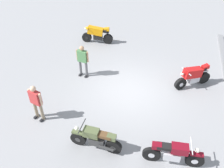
{
  "coord_description": "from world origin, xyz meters",
  "views": [
    {
      "loc": [
        8.58,
        1.51,
        7.39
      ],
      "look_at": [
        0.61,
        -0.69,
        0.75
      ],
      "focal_mm": 38.19,
      "sensor_mm": 36.0,
      "label": 1
    }
  ],
  "objects": [
    {
      "name": "motorcycle_red_sportbike",
      "position": [
        -1.22,
        2.82,
        0.59
      ],
      "size": [
        1.34,
        1.67,
        1.14
      ],
      "rotation": [
        0.0,
        0.0,
        5.37
      ],
      "color": "black",
      "rests_on": "ground"
    },
    {
      "name": "person_in_red_shirt",
      "position": [
        2.7,
        -3.24,
        0.98
      ],
      "size": [
        0.4,
        0.66,
        1.71
      ],
      "rotation": [
        0.0,
        0.0,
        6.03
      ],
      "color": "gray",
      "rests_on": "ground"
    },
    {
      "name": "motorcycle_olive_vintage",
      "position": [
        3.51,
        -0.5,
        0.49
      ],
      "size": [
        0.7,
        1.95,
        1.07
      ],
      "rotation": [
        0.0,
        0.0,
        4.7
      ],
      "color": "black",
      "rests_on": "ground"
    },
    {
      "name": "person_in_green_shirt",
      "position": [
        -0.62,
        -2.54,
        0.99
      ],
      "size": [
        0.35,
        0.67,
        1.72
      ],
      "rotation": [
        0.0,
        0.0,
        6.17
      ],
      "color": "#59595B",
      "rests_on": "ground"
    },
    {
      "name": "ground_plane",
      "position": [
        0.0,
        0.0,
        0.0
      ],
      "size": [
        40.0,
        40.0,
        0.0
      ],
      "primitive_type": "plane",
      "color": "gray"
    },
    {
      "name": "motorcycle_orange_sportbike",
      "position": [
        -4.11,
        -2.96,
        0.59
      ],
      "size": [
        0.7,
        1.96,
        1.14
      ],
      "rotation": [
        0.0,
        0.0,
        4.82
      ],
      "color": "black",
      "rests_on": "ground"
    },
    {
      "name": "motorcycle_maroon_cruiser",
      "position": [
        3.41,
        2.23,
        0.52
      ],
      "size": [
        0.7,
        2.09,
        1.09
      ],
      "rotation": [
        0.0,
        0.0,
        1.67
      ],
      "color": "black",
      "rests_on": "ground"
    }
  ]
}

